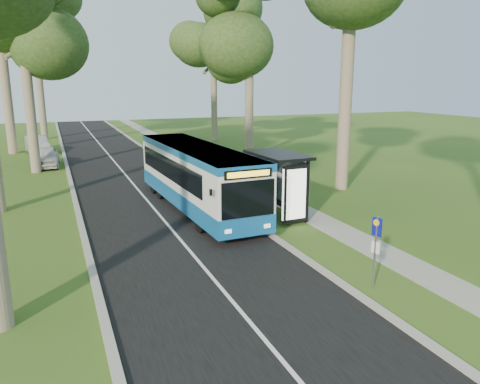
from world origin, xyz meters
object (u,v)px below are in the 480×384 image
object	(u,v)px
bus_stop_sign	(376,244)
car_white	(46,157)
bus_shelter	(285,174)
litter_bin	(230,181)
bus	(197,177)
car_silver	(37,145)

from	to	relation	value
bus_stop_sign	car_white	xyz separation A→B (m)	(-9.09, 25.75, -0.70)
bus_shelter	car_white	distance (m)	20.79
car_white	bus_stop_sign	bearing A→B (deg)	-68.38
bus_shelter	litter_bin	world-z (taller)	bus_shelter
bus	litter_bin	xyz separation A→B (m)	(2.95, 3.20, -1.06)
car_white	litter_bin	bearing A→B (deg)	-48.50
litter_bin	car_silver	distance (m)	21.72
bus	bus_shelter	xyz separation A→B (m)	(3.20, -3.07, 0.49)
bus_stop_sign	bus_shelter	xyz separation A→B (m)	(0.91, 7.57, 0.66)
bus	bus_shelter	distance (m)	4.46
litter_bin	bus_shelter	bearing A→B (deg)	-87.77
bus_stop_sign	bus_shelter	size ratio (longest dim) A/B	0.64
bus	car_white	bearing A→B (deg)	111.66
car_white	car_silver	world-z (taller)	car_silver
bus	litter_bin	distance (m)	4.48
bus	car_silver	size ratio (longest dim) A/B	2.57
bus_shelter	litter_bin	size ratio (longest dim) A/B	3.34
litter_bin	car_silver	xyz separation A→B (m)	(-10.49, 19.01, 0.22)
bus_shelter	car_silver	size ratio (longest dim) A/B	0.77
bus	bus_stop_sign	size ratio (longest dim) A/B	5.17
bus_stop_sign	litter_bin	size ratio (longest dim) A/B	2.15
car_silver	car_white	bearing A→B (deg)	-92.83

